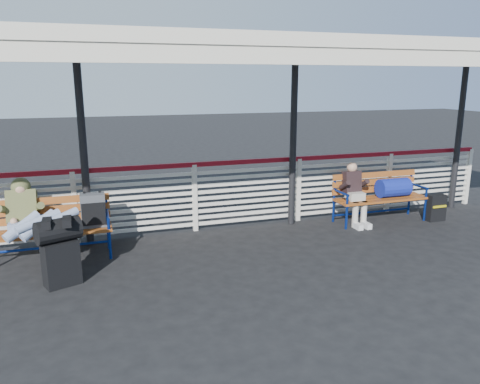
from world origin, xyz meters
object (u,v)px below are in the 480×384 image
object	(u,v)px
bench_left	(65,218)
traveler_man	(34,219)
luggage_stack	(60,249)
companion_person	(355,193)
suitcase_side	(435,208)
bench_right	(386,190)

from	to	relation	value
bench_left	traveler_man	distance (m)	0.53
luggage_stack	companion_person	bearing A→B (deg)	-8.32
luggage_stack	suitcase_side	world-z (taller)	luggage_stack
suitcase_side	companion_person	bearing A→B (deg)	168.08
luggage_stack	bench_right	bearing A→B (deg)	-9.76
luggage_stack	bench_right	world-z (taller)	bench_right
bench_left	companion_person	distance (m)	5.03
bench_left	bench_right	xyz separation A→B (m)	(5.71, 0.14, -0.01)
bench_left	suitcase_side	distance (m)	6.64
suitcase_side	traveler_man	bearing A→B (deg)	-179.94
bench_right	traveler_man	size ratio (longest dim) A/B	1.10
bench_right	companion_person	size ratio (longest dim) A/B	1.57
luggage_stack	companion_person	xyz separation A→B (m)	(5.07, 1.16, 0.10)
luggage_stack	bench_right	distance (m)	5.87
traveler_man	companion_person	distance (m)	5.44
traveler_man	companion_person	size ratio (longest dim) A/B	1.43
luggage_stack	companion_person	size ratio (longest dim) A/B	0.79
bench_left	suitcase_side	bearing A→B (deg)	-1.41
bench_left	bench_right	world-z (taller)	bench_left
luggage_stack	traveler_man	size ratio (longest dim) A/B	0.55
luggage_stack	traveler_man	world-z (taller)	traveler_man
bench_right	suitcase_side	distance (m)	1.03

